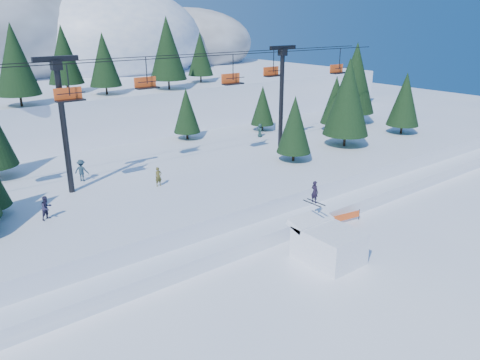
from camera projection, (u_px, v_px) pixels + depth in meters
ground at (321, 278)px, 29.10m from camera, size 160.00×160.00×0.00m
mid_shelf at (173, 183)px, 42.08m from camera, size 70.00×22.00×2.50m
berm at (242, 227)px, 34.87m from camera, size 70.00×6.00×1.10m
jump_kicker at (327, 243)px, 30.97m from camera, size 3.26×4.44×5.14m
chairlift at (189, 91)px, 40.69m from camera, size 46.00×3.21×10.28m
conifer_stand at (214, 112)px, 43.34m from camera, size 62.43×16.65×10.11m
distant_skiers at (124, 169)px, 39.04m from camera, size 27.15×9.63×1.83m
banner_near at (346, 217)px, 36.73m from camera, size 2.83×0.50×0.90m
banner_far at (350, 206)px, 38.81m from camera, size 2.70×1.00×0.90m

